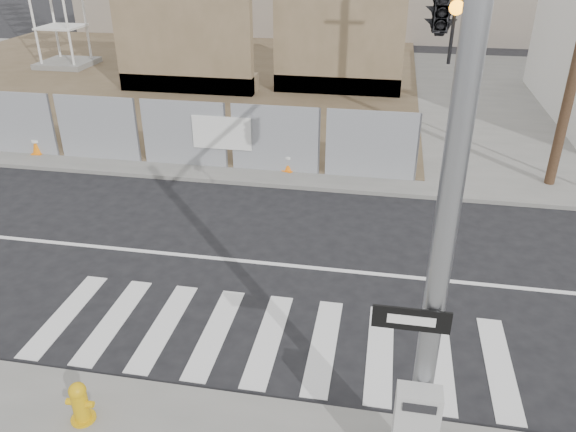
% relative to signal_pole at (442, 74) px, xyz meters
% --- Properties ---
extents(ground, '(100.00, 100.00, 0.00)m').
position_rel_signal_pole_xyz_m(ground, '(-2.49, 2.05, -4.78)').
color(ground, black).
rests_on(ground, ground).
extents(sidewalk_far, '(50.00, 20.00, 0.12)m').
position_rel_signal_pole_xyz_m(sidewalk_far, '(-2.49, 16.05, -4.72)').
color(sidewalk_far, slate).
rests_on(sidewalk_far, ground).
extents(signal_pole, '(0.96, 5.87, 7.00)m').
position_rel_signal_pole_xyz_m(signal_pole, '(0.00, 0.00, 0.00)').
color(signal_pole, gray).
rests_on(signal_pole, sidewalk_near).
extents(chain_link_fence, '(24.60, 0.04, 2.00)m').
position_rel_signal_pole_xyz_m(chain_link_fence, '(-12.49, 7.05, -3.66)').
color(chain_link_fence, gray).
rests_on(chain_link_fence, sidewalk_far).
extents(concrete_wall_left, '(6.00, 1.30, 8.00)m').
position_rel_signal_pole_xyz_m(concrete_wall_left, '(-9.49, 15.13, -1.40)').
color(concrete_wall_left, brown).
rests_on(concrete_wall_left, sidewalk_far).
extents(concrete_wall_right, '(5.50, 1.30, 8.00)m').
position_rel_signal_pole_xyz_m(concrete_wall_right, '(-2.99, 16.13, -1.40)').
color(concrete_wall_right, brown).
rests_on(concrete_wall_right, sidewalk_far).
extents(fire_hydrant, '(0.42, 0.38, 0.69)m').
position_rel_signal_pole_xyz_m(fire_hydrant, '(-4.78, -2.88, -4.32)').
color(fire_hydrant, '#CB990B').
rests_on(fire_hydrant, sidewalk_near).
extents(traffic_cone_b, '(0.37, 0.37, 0.65)m').
position_rel_signal_pole_xyz_m(traffic_cone_b, '(-11.75, 7.07, -4.34)').
color(traffic_cone_b, orange).
rests_on(traffic_cone_b, sidewalk_far).
extents(traffic_cone_c, '(0.54, 0.54, 0.79)m').
position_rel_signal_pole_xyz_m(traffic_cone_c, '(-6.45, 7.44, -4.27)').
color(traffic_cone_c, red).
rests_on(traffic_cone_c, sidewalk_far).
extents(traffic_cone_d, '(0.44, 0.44, 0.67)m').
position_rel_signal_pole_xyz_m(traffic_cone_d, '(-3.50, 7.13, -4.34)').
color(traffic_cone_d, orange).
rests_on(traffic_cone_d, sidewalk_far).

